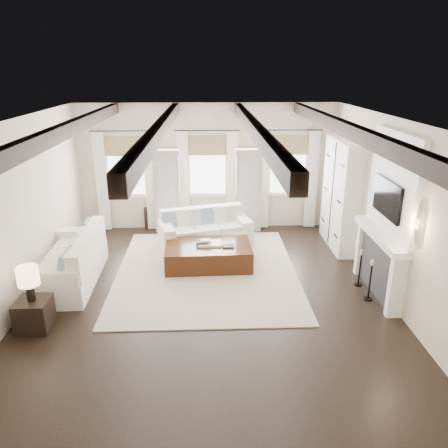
{
  "coord_description": "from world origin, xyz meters",
  "views": [
    {
      "loc": [
        -0.01,
        -7.18,
        4.0
      ],
      "look_at": [
        0.3,
        0.74,
        1.15
      ],
      "focal_mm": 35.0,
      "sensor_mm": 36.0,
      "label": 1
    }
  ],
  "objects_px": {
    "sofa_back": "(205,232)",
    "side_table_back": "(152,217)",
    "side_table_front": "(34,314)",
    "sofa_left": "(72,263)",
    "ottoman": "(208,255)"
  },
  "relations": [
    {
      "from": "sofa_back",
      "to": "ottoman",
      "type": "distance_m",
      "value": 1.1
    },
    {
      "from": "sofa_back",
      "to": "side_table_back",
      "type": "relative_size",
      "value": 3.98
    },
    {
      "from": "sofa_back",
      "to": "sofa_left",
      "type": "bearing_deg",
      "value": -146.54
    },
    {
      "from": "sofa_back",
      "to": "side_table_front",
      "type": "distance_m",
      "value": 4.35
    },
    {
      "from": "side_table_back",
      "to": "ottoman",
      "type": "bearing_deg",
      "value": -59.24
    },
    {
      "from": "sofa_left",
      "to": "side_table_back",
      "type": "distance_m",
      "value": 3.31
    },
    {
      "from": "sofa_left",
      "to": "side_table_front",
      "type": "bearing_deg",
      "value": -95.1
    },
    {
      "from": "ottoman",
      "to": "side_table_front",
      "type": "height_order",
      "value": "side_table_front"
    },
    {
      "from": "sofa_back",
      "to": "side_table_front",
      "type": "xyz_separation_m",
      "value": [
        -2.74,
        -3.37,
        -0.11
      ]
    },
    {
      "from": "sofa_back",
      "to": "sofa_left",
      "type": "xyz_separation_m",
      "value": [
        -2.59,
        -1.71,
        0.03
      ]
    },
    {
      "from": "sofa_back",
      "to": "side_table_back",
      "type": "bearing_deg",
      "value": 135.42
    },
    {
      "from": "ottoman",
      "to": "side_table_back",
      "type": "relative_size",
      "value": 3.17
    },
    {
      "from": "sofa_back",
      "to": "side_table_back",
      "type": "height_order",
      "value": "sofa_back"
    },
    {
      "from": "ottoman",
      "to": "side_table_back",
      "type": "distance_m",
      "value": 2.86
    },
    {
      "from": "sofa_left",
      "to": "ottoman",
      "type": "height_order",
      "value": "sofa_left"
    }
  ]
}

